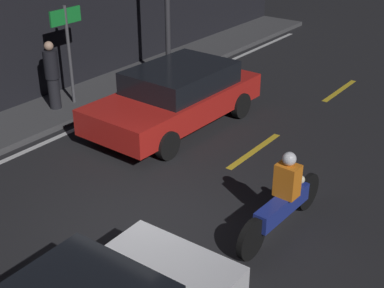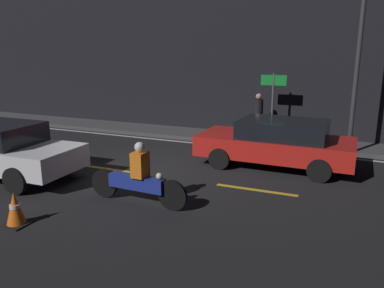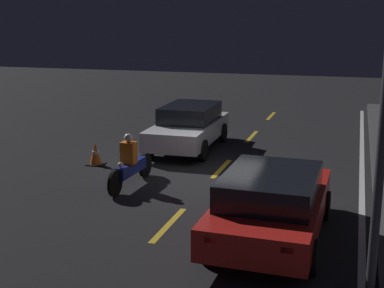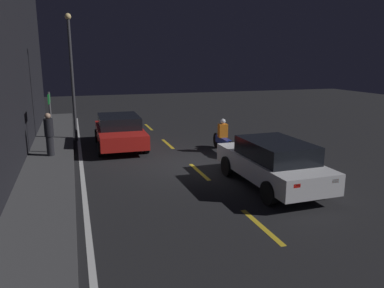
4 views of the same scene
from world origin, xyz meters
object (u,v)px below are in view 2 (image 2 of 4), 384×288
object	(u,v)px
traffic_cone_near	(15,209)
shop_sign	(273,93)
street_lamp	(359,53)
motorcycle	(137,179)
pedestrian	(258,116)
taxi_red	(277,142)

from	to	relation	value
traffic_cone_near	shop_sign	distance (m)	9.23
street_lamp	motorcycle	bearing A→B (deg)	-126.19
traffic_cone_near	pedestrian	distance (m)	9.03
pedestrian	shop_sign	xyz separation A→B (m)	(0.52, -0.07, 0.85)
pedestrian	motorcycle	bearing A→B (deg)	-98.98
taxi_red	motorcycle	size ratio (longest dim) A/B	1.82
pedestrian	street_lamp	distance (m)	4.00
pedestrian	street_lamp	world-z (taller)	street_lamp
motorcycle	traffic_cone_near	size ratio (longest dim) A/B	3.64
traffic_cone_near	pedestrian	world-z (taller)	pedestrian
pedestrian	taxi_red	bearing A→B (deg)	-66.49
shop_sign	street_lamp	world-z (taller)	street_lamp
taxi_red	motorcycle	world-z (taller)	motorcycle
pedestrian	shop_sign	world-z (taller)	shop_sign
street_lamp	pedestrian	bearing A→B (deg)	162.60
shop_sign	motorcycle	bearing A→B (deg)	-103.37
shop_sign	taxi_red	bearing A→B (deg)	-75.63
taxi_red	pedestrian	xyz separation A→B (m)	(-1.22, 2.81, 0.25)
shop_sign	street_lamp	xyz separation A→B (m)	(2.64, -0.91, 1.41)
street_lamp	shop_sign	bearing A→B (deg)	160.87
pedestrian	shop_sign	distance (m)	1.00
traffic_cone_near	shop_sign	xyz separation A→B (m)	(3.20, 8.52, 1.50)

